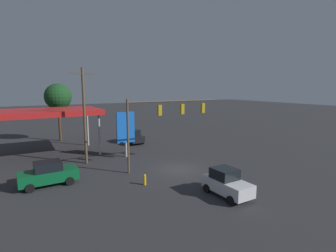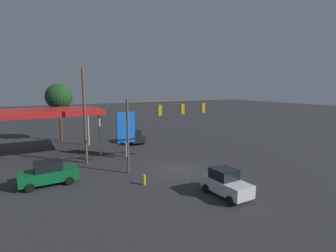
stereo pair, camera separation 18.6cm
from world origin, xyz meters
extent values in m
plane|color=#2D2D30|center=(0.00, 0.00, 0.00)|extent=(200.00, 200.00, 0.00)
cylinder|color=brown|center=(4.53, -1.32, 3.37)|extent=(0.20, 0.20, 6.75)
cylinder|color=brown|center=(-0.35, -1.32, 6.45)|extent=(9.76, 0.14, 0.14)
cube|color=#B79314|center=(1.31, -1.32, 5.63)|extent=(0.36, 0.28, 1.00)
sphere|color=#360505|center=(1.31, -1.50, 5.93)|extent=(0.22, 0.22, 0.22)
sphere|color=#392305|center=(1.31, -1.50, 5.63)|extent=(0.22, 0.22, 0.22)
sphere|color=#41FF6B|center=(1.31, -1.50, 5.33)|extent=(0.22, 0.22, 0.22)
cube|color=#B79314|center=(-1.23, -1.32, 5.63)|extent=(0.36, 0.28, 1.00)
sphere|color=#360505|center=(-1.23, -1.50, 5.93)|extent=(0.22, 0.22, 0.22)
sphere|color=#392305|center=(-1.23, -1.50, 5.63)|extent=(0.22, 0.22, 0.22)
sphere|color=#41FF6B|center=(-1.23, -1.50, 5.33)|extent=(0.22, 0.22, 0.22)
cube|color=#B79314|center=(-3.77, -1.32, 5.63)|extent=(0.36, 0.28, 1.00)
sphere|color=#360505|center=(-3.77, -1.50, 5.93)|extent=(0.22, 0.22, 0.22)
sphere|color=#392305|center=(-3.77, -1.50, 5.63)|extent=(0.22, 0.22, 0.22)
sphere|color=#41FF6B|center=(-3.77, -1.50, 5.33)|extent=(0.22, 0.22, 0.22)
cylinder|color=brown|center=(7.16, -6.41, 4.85)|extent=(0.26, 0.26, 9.70)
cube|color=brown|center=(7.16, -6.41, 9.10)|extent=(2.40, 0.14, 0.14)
cube|color=red|center=(10.23, -11.88, 4.97)|extent=(11.54, 6.99, 0.60)
cube|color=red|center=(10.23, -15.39, 4.97)|extent=(11.54, 0.06, 0.36)
cylinder|color=#B7B7BC|center=(5.06, -14.77, 2.33)|extent=(0.24, 0.24, 4.67)
cylinder|color=#B7B7BC|center=(5.06, -8.98, 2.33)|extent=(0.24, 0.24, 4.67)
cylinder|color=#B7B7BC|center=(2.72, -6.71, 2.54)|extent=(0.24, 0.24, 5.08)
cube|color=blue|center=(2.72, -6.71, 3.36)|extent=(2.03, 0.24, 3.45)
cube|color=black|center=(2.72, -6.84, 3.36)|extent=(1.42, 0.04, 1.21)
cube|color=black|center=(-0.70, -13.32, 0.78)|extent=(1.89, 4.44, 0.90)
cube|color=black|center=(-0.70, -13.32, 1.58)|extent=(1.70, 2.03, 0.70)
cylinder|color=black|center=(-1.65, -11.91, 0.33)|extent=(0.23, 0.66, 0.66)
cylinder|color=black|center=(0.19, -11.87, 0.33)|extent=(0.23, 0.66, 0.66)
cylinder|color=black|center=(-1.59, -14.77, 0.33)|extent=(0.23, 0.66, 0.66)
cylinder|color=black|center=(0.25, -14.73, 0.33)|extent=(0.23, 0.66, 0.66)
cube|color=#0C592D|center=(11.18, -1.75, 0.78)|extent=(4.48, 2.00, 0.90)
cube|color=black|center=(11.18, -1.75, 1.58)|extent=(2.07, 1.74, 0.70)
cylinder|color=black|center=(12.56, -0.77, 0.33)|extent=(0.67, 0.25, 0.66)
cylinder|color=black|center=(12.65, -2.60, 0.33)|extent=(0.67, 0.25, 0.66)
cylinder|color=black|center=(9.71, -0.89, 0.33)|extent=(0.67, 0.25, 0.66)
cylinder|color=black|center=(9.79, -2.73, 0.33)|extent=(0.67, 0.25, 0.66)
cube|color=silver|center=(0.18, 6.93, 0.76)|extent=(1.81, 3.85, 0.90)
cube|color=black|center=(0.19, 6.63, 1.59)|extent=(1.61, 1.74, 0.76)
cylinder|color=black|center=(-0.73, 8.14, 0.31)|extent=(0.24, 0.63, 0.62)
cylinder|color=black|center=(1.01, 8.19, 0.31)|extent=(0.24, 0.63, 0.62)
cylinder|color=black|center=(-0.66, 5.67, 0.31)|extent=(0.24, 0.63, 0.62)
cylinder|color=black|center=(1.08, 5.72, 0.31)|extent=(0.24, 0.63, 0.62)
cylinder|color=#4C331E|center=(7.87, -19.83, 2.55)|extent=(0.36, 0.36, 5.10)
sphere|color=#19471E|center=(7.87, -19.83, 6.41)|extent=(3.73, 3.73, 3.73)
cylinder|color=gold|center=(4.47, 2.03, 0.35)|extent=(0.24, 0.24, 0.70)
sphere|color=gold|center=(4.47, 2.03, 0.77)|extent=(0.22, 0.22, 0.22)
camera|label=1|loc=(12.84, 20.46, 7.85)|focal=28.00mm
camera|label=2|loc=(12.68, 20.56, 7.85)|focal=28.00mm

